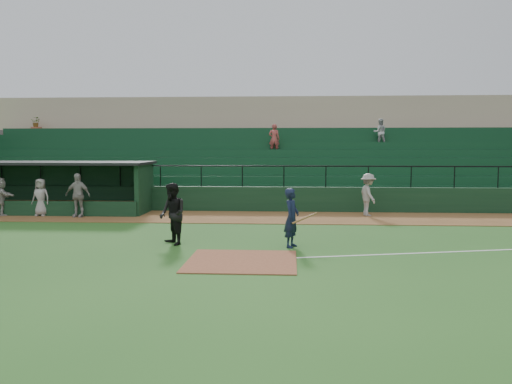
{
  "coord_description": "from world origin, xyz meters",
  "views": [
    {
      "loc": [
        1.34,
        -15.43,
        3.19
      ],
      "look_at": [
        0.0,
        5.0,
        1.4
      ],
      "focal_mm": 37.58,
      "sensor_mm": 36.0,
      "label": 1
    }
  ],
  "objects": [
    {
      "name": "batter_at_plate",
      "position": [
        1.37,
        1.2,
        0.93
      ],
      "size": [
        1.11,
        0.78,
        1.86
      ],
      "color": "#101932",
      "rests_on": "ground"
    },
    {
      "name": "dugout_player_b",
      "position": [
        -9.85,
        7.75,
        0.87
      ],
      "size": [
        0.87,
        0.61,
        1.68
      ],
      "primitive_type": "imported",
      "rotation": [
        0.0,
        0.0,
        -0.1
      ],
      "color": "#9F9995",
      "rests_on": "warning_track"
    },
    {
      "name": "dugout_player_c",
      "position": [
        -11.73,
        7.79,
        0.9
      ],
      "size": [
        1.61,
        1.35,
        1.73
      ],
      "primitive_type": "imported",
      "rotation": [
        0.0,
        0.0,
        2.52
      ],
      "color": "#ADA8A2",
      "rests_on": "warning_track"
    },
    {
      "name": "foul_line",
      "position": [
        8.0,
        1.2,
        0.01
      ],
      "size": [
        17.49,
        4.44,
        0.01
      ],
      "primitive_type": "cube",
      "rotation": [
        0.0,
        0.0,
        0.24
      ],
      "color": "white",
      "rests_on": "ground"
    },
    {
      "name": "umpire",
      "position": [
        -2.45,
        1.37,
        1.0
      ],
      "size": [
        1.18,
        1.23,
        1.99
      ],
      "primitive_type": "imported",
      "rotation": [
        0.0,
        0.0,
        -0.94
      ],
      "color": "black",
      "rests_on": "ground"
    },
    {
      "name": "stadium_structure",
      "position": [
        -0.0,
        16.46,
        2.3
      ],
      "size": [
        38.0,
        13.08,
        6.4
      ],
      "color": "black",
      "rests_on": "ground"
    },
    {
      "name": "warning_track",
      "position": [
        0.0,
        8.0,
        0.01
      ],
      "size": [
        40.0,
        4.0,
        0.03
      ],
      "primitive_type": "cube",
      "color": "brown",
      "rests_on": "ground"
    },
    {
      "name": "dugout_player_a",
      "position": [
        -8.05,
        7.5,
        1.0
      ],
      "size": [
        1.17,
        0.57,
        1.94
      ],
      "primitive_type": "imported",
      "rotation": [
        0.0,
        0.0,
        -0.08
      ],
      "color": "#A29D98",
      "rests_on": "warning_track"
    },
    {
      "name": "home_plate_dirt",
      "position": [
        0.0,
        -1.0,
        0.01
      ],
      "size": [
        3.0,
        3.0,
        0.03
      ],
      "primitive_type": "cube",
      "color": "brown",
      "rests_on": "ground"
    },
    {
      "name": "dugout",
      "position": [
        -9.75,
        9.56,
        1.33
      ],
      "size": [
        8.9,
        3.2,
        2.42
      ],
      "color": "black",
      "rests_on": "ground"
    },
    {
      "name": "ground",
      "position": [
        0.0,
        0.0,
        0.0
      ],
      "size": [
        90.0,
        90.0,
        0.0
      ],
      "primitive_type": "plane",
      "color": "#24541B",
      "rests_on": "ground"
    },
    {
      "name": "runner",
      "position": [
        4.8,
        8.75,
        0.98
      ],
      "size": [
        0.99,
        1.37,
        1.91
      ],
      "primitive_type": "imported",
      "rotation": [
        0.0,
        0.0,
        1.82
      ],
      "color": "gray",
      "rests_on": "warning_track"
    }
  ]
}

